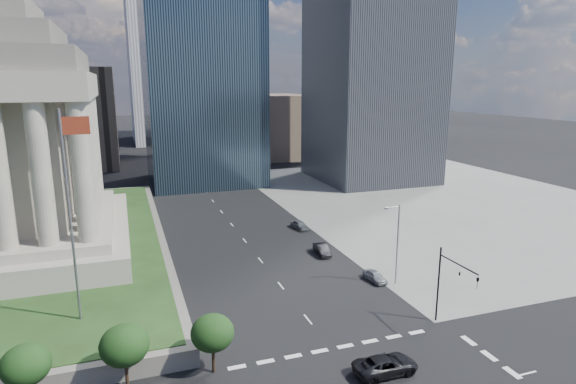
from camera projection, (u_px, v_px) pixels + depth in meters
name	position (u px, v px, depth m)	size (l,w,h in m)	color
ground	(194.00, 178.00, 123.77)	(500.00, 500.00, 0.00)	black
sidewalk_ne	(441.00, 199.00, 101.66)	(68.00, 90.00, 0.03)	slate
flagpole	(71.00, 206.00, 43.89)	(2.52, 0.24, 20.00)	slate
midrise_glass	(200.00, 56.00, 113.08)	(26.00, 26.00, 60.00)	black
building_filler_ne	(277.00, 125.00, 159.38)	(20.00, 30.00, 20.00)	brown
building_filler_nw	(72.00, 118.00, 138.66)	(24.00, 30.00, 28.00)	brown
traffic_signal_ne	(451.00, 280.00, 47.15)	(0.30, 5.74, 8.00)	black
street_lamp_north	(396.00, 240.00, 57.73)	(2.13, 0.22, 10.00)	slate
pickup_truck	(386.00, 365.00, 40.71)	(2.59, 5.62, 1.56)	black
parked_sedan_near	(375.00, 276.00, 59.63)	(3.85, 1.55, 1.31)	#92949A
parked_sedan_mid	(322.00, 249.00, 68.84)	(1.56, 4.46, 1.47)	black
parked_sedan_far	(300.00, 225.00, 80.65)	(4.23, 1.70, 1.44)	#595D61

